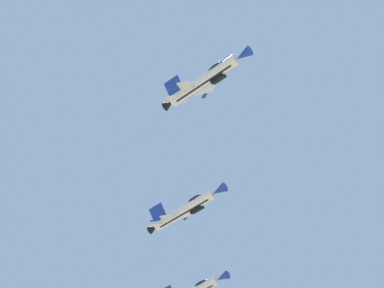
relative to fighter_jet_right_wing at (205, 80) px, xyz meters
name	(u,v)px	position (x,y,z in m)	size (l,w,h in m)	color
fighter_jet_right_wing	(205,80)	(0.00, 0.00, 0.00)	(14.04, 10.83, 6.31)	white
fighter_jet_left_outer	(186,210)	(-5.62, 22.76, -3.98)	(14.04, 10.81, 6.38)	white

